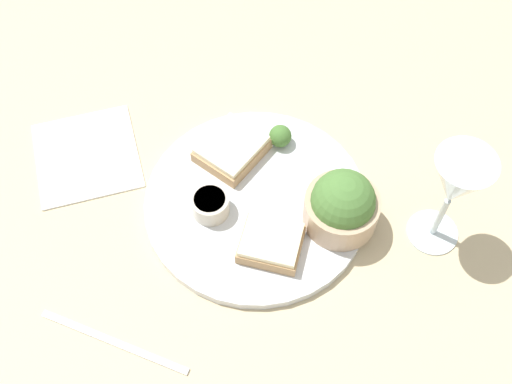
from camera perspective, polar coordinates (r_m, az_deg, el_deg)
ground_plane at (r=0.85m, az=0.00°, el=-1.19°), size 4.00×4.00×0.00m
dinner_plate at (r=0.84m, az=0.00°, el=-0.95°), size 0.29×0.29×0.01m
salad_bowl at (r=0.80m, az=7.66°, el=-1.17°), size 0.09×0.09×0.09m
sauce_ramekin at (r=0.82m, az=-4.04°, el=-1.29°), size 0.05×0.05×0.03m
cheese_toast_near at (r=0.87m, az=-2.16°, el=3.86°), size 0.11×0.11×0.03m
cheese_toast_far at (r=0.79m, az=1.47°, el=-4.52°), size 0.10×0.09×0.03m
wine_glass at (r=0.77m, az=17.33°, el=0.55°), size 0.07×0.07×0.16m
garnish at (r=0.88m, az=2.17°, el=5.00°), size 0.03×0.03×0.03m
napkin at (r=0.92m, az=-14.83°, el=3.22°), size 0.14×0.15×0.01m
fork at (r=0.79m, az=-12.52°, el=-12.85°), size 0.16×0.12×0.01m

